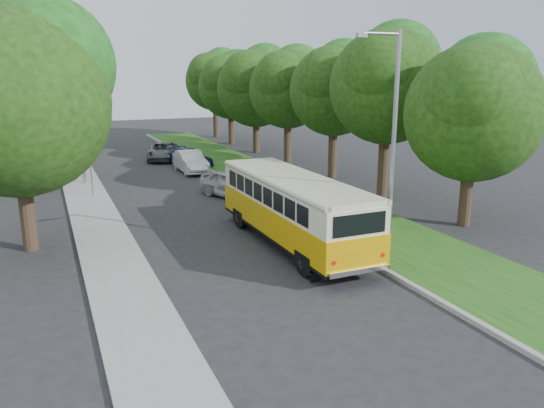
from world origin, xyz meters
name	(u,v)px	position (x,y,z in m)	size (l,w,h in m)	color
ground	(251,256)	(0.00, 0.00, 0.00)	(120.00, 120.00, 0.00)	#242426
curb	(283,212)	(3.60, 5.00, 0.07)	(0.20, 70.00, 0.15)	gray
grass_verge	(326,208)	(5.95, 5.00, 0.07)	(4.50, 70.00, 0.13)	#1B4913
sidewalk	(102,233)	(-4.80, 5.00, 0.06)	(2.20, 70.00, 0.12)	gray
treeline	(197,83)	(3.15, 17.99, 5.93)	(24.27, 41.91, 9.46)	#332319
lamppost_near	(391,141)	(4.21, -2.50, 4.37)	(1.71, 0.16, 8.00)	gray
lamppost_far	(77,116)	(-4.70, 16.00, 4.12)	(1.71, 0.16, 7.50)	gray
warning_sign	(91,167)	(-4.50, 11.98, 1.71)	(0.56, 0.10, 2.50)	gray
vintage_bus	(293,211)	(1.96, 0.50, 1.41)	(2.44, 9.48, 2.82)	#E3A407
car_silver	(233,184)	(2.54, 9.19, 0.74)	(1.75, 4.35, 1.48)	#AEAEB3
car_white	(191,162)	(2.38, 17.48, 0.72)	(1.52, 4.36, 1.44)	silver
car_blue	(191,157)	(3.00, 19.84, 0.62)	(1.74, 4.29, 1.24)	navy
car_grey	(163,151)	(1.77, 23.33, 0.67)	(2.23, 4.84, 1.34)	#515358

